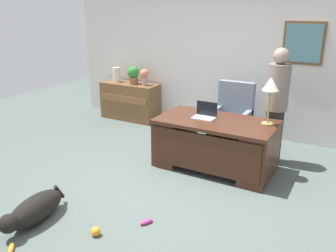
% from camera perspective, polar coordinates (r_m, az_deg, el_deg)
% --- Properties ---
extents(ground_plane, '(12.00, 12.00, 0.00)m').
position_cam_1_polar(ground_plane, '(4.70, -0.35, -9.99)').
color(ground_plane, '#4C5651').
extents(back_wall, '(7.00, 0.16, 2.70)m').
position_cam_1_polar(back_wall, '(6.56, 11.20, 10.52)').
color(back_wall, silver).
rests_on(back_wall, ground_plane).
extents(desk, '(1.68, 0.91, 0.74)m').
position_cam_1_polar(desk, '(5.12, 7.59, -2.74)').
color(desk, '#422316').
rests_on(desk, ground_plane).
extents(credenza, '(1.23, 0.50, 0.77)m').
position_cam_1_polar(credenza, '(7.42, -6.17, 4.06)').
color(credenza, brown).
rests_on(credenza, ground_plane).
extents(armchair, '(0.60, 0.59, 1.11)m').
position_cam_1_polar(armchair, '(5.87, 10.34, 0.95)').
color(armchair, slate).
rests_on(armchair, ground_plane).
extents(person_standing, '(0.32, 0.32, 1.73)m').
position_cam_1_polar(person_standing, '(5.38, 17.24, 3.26)').
color(person_standing, '#262323').
rests_on(person_standing, ground_plane).
extents(dog_lying, '(0.36, 0.92, 0.30)m').
position_cam_1_polar(dog_lying, '(4.22, -21.06, -12.67)').
color(dog_lying, black).
rests_on(dog_lying, ground_plane).
extents(laptop, '(0.32, 0.22, 0.22)m').
position_cam_1_polar(laptop, '(5.11, 6.07, 1.98)').
color(laptop, '#B2B5BA').
rests_on(laptop, desk).
extents(desk_lamp, '(0.22, 0.22, 0.66)m').
position_cam_1_polar(desk_lamp, '(4.85, 16.39, 6.11)').
color(desk_lamp, '#9E8447').
rests_on(desk_lamp, desk).
extents(vase_with_flowers, '(0.17, 0.17, 0.32)m').
position_cam_1_polar(vase_with_flowers, '(7.09, -3.88, 8.19)').
color(vase_with_flowers, '#A98597').
rests_on(vase_with_flowers, credenza).
extents(vase_empty, '(0.15, 0.15, 0.30)m').
position_cam_1_polar(vase_empty, '(7.50, -8.40, 8.30)').
color(vase_empty, silver).
rests_on(vase_empty, credenza).
extents(potted_plant, '(0.24, 0.24, 0.36)m').
position_cam_1_polar(potted_plant, '(7.24, -5.69, 8.41)').
color(potted_plant, brown).
rests_on(potted_plant, credenza).
extents(dog_toy_ball, '(0.10, 0.10, 0.10)m').
position_cam_1_polar(dog_toy_ball, '(3.88, -11.71, -16.48)').
color(dog_toy_ball, orange).
rests_on(dog_toy_ball, ground_plane).
extents(dog_toy_bone, '(0.12, 0.17, 0.05)m').
position_cam_1_polar(dog_toy_bone, '(4.00, -3.53, -15.34)').
color(dog_toy_bone, '#D8338C').
rests_on(dog_toy_bone, ground_plane).
extents(dog_toy_plush, '(0.15, 0.15, 0.05)m').
position_cam_1_polar(dog_toy_plush, '(3.95, -24.18, -17.67)').
color(dog_toy_plush, orange).
rests_on(dog_toy_plush, ground_plane).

